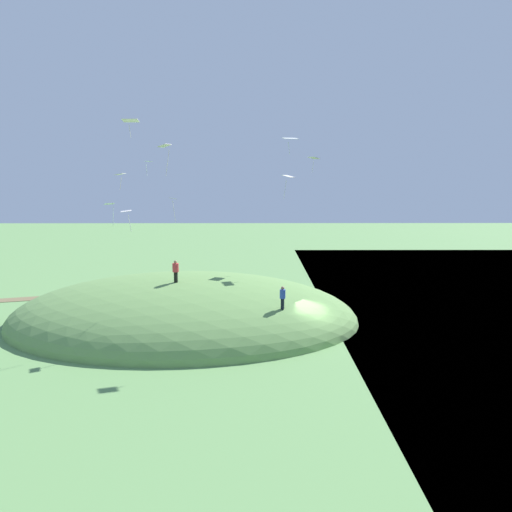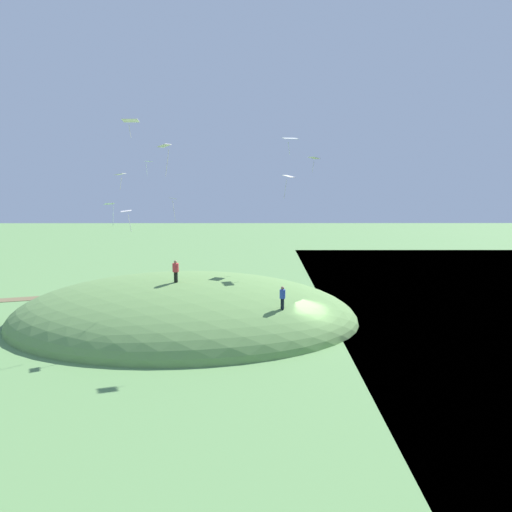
% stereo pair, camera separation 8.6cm
% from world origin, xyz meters
% --- Properties ---
extents(ground_plane, '(160.00, 160.00, 0.00)m').
position_xyz_m(ground_plane, '(0.00, 0.00, 0.00)').
color(ground_plane, '#618E50').
extents(grass_hill, '(27.96, 19.47, 7.22)m').
position_xyz_m(grass_hill, '(9.86, -3.92, 0.00)').
color(grass_hill, '#648E4C').
rests_on(grass_hill, ground_plane).
extents(dirt_path, '(17.42, 6.03, 0.04)m').
position_xyz_m(dirt_path, '(25.59, -10.78, 0.02)').
color(dirt_path, brown).
rests_on(dirt_path, ground_plane).
extents(person_with_child, '(0.62, 0.62, 1.70)m').
position_xyz_m(person_with_child, '(10.20, -2.30, 4.61)').
color(person_with_child, black).
rests_on(person_with_child, grass_hill).
extents(person_near_shore, '(0.54, 0.54, 1.64)m').
position_xyz_m(person_near_shore, '(2.25, 1.09, 3.42)').
color(person_near_shore, black).
rests_on(person_near_shore, grass_hill).
extents(kite_0, '(1.07, 0.74, 1.25)m').
position_xyz_m(kite_0, '(12.48, 0.43, 15.22)').
color(kite_0, white).
extents(kite_1, '(0.74, 0.84, 1.80)m').
position_xyz_m(kite_1, '(10.05, -1.02, 9.86)').
color(kite_1, silver).
extents(kite_2, '(0.76, 0.94, 1.84)m').
position_xyz_m(kite_2, '(9.37, 5.33, 13.23)').
color(kite_2, silver).
extents(kite_3, '(1.08, 1.23, 1.36)m').
position_xyz_m(kite_3, '(-0.99, -9.13, 13.04)').
color(kite_3, white).
extents(kite_4, '(0.70, 0.97, 1.25)m').
position_xyz_m(kite_4, '(14.24, -2.86, 11.66)').
color(kite_4, silver).
extents(kite_5, '(1.18, 0.97, 1.18)m').
position_xyz_m(kite_5, '(1.68, -1.17, 14.16)').
color(kite_5, silver).
extents(kite_6, '(0.76, 0.71, 1.48)m').
position_xyz_m(kite_6, '(13.50, 2.57, 9.72)').
color(kite_6, white).
extents(kite_7, '(0.81, 0.84, 1.21)m').
position_xyz_m(kite_7, '(12.98, -6.98, 12.66)').
color(kite_7, white).
extents(kite_8, '(1.24, 1.40, 2.09)m').
position_xyz_m(kite_8, '(1.22, -9.15, 11.41)').
color(kite_8, white).
extents(kite_9, '(0.92, 1.16, 1.51)m').
position_xyz_m(kite_9, '(13.20, -0.19, 9.10)').
color(kite_9, silver).
extents(mooring_post, '(0.14, 0.14, 1.12)m').
position_xyz_m(mooring_post, '(-1.64, -4.85, 0.56)').
color(mooring_post, brown).
rests_on(mooring_post, ground_plane).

